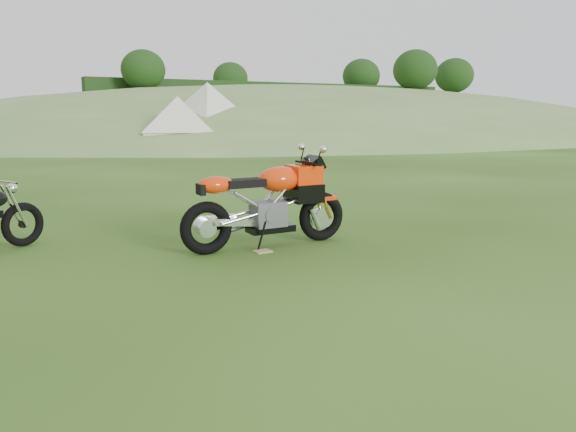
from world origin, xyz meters
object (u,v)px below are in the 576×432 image
sport_motorcycle (266,197)px  tent_right (208,117)px  tent_mid (178,123)px  plywood_board (263,251)px  caravan (303,126)px

sport_motorcycle → tent_right: size_ratio=0.66×
sport_motorcycle → tent_mid: 18.71m
sport_motorcycle → plywood_board: (-0.18, -0.22, -0.67)m
plywood_board → tent_mid: size_ratio=0.07×
sport_motorcycle → tent_mid: tent_mid is taller
tent_mid → plywood_board: bearing=-85.9°
sport_motorcycle → caravan: caravan is taller
sport_motorcycle → tent_right: 21.52m
sport_motorcycle → tent_mid: bearing=76.6°
caravan → tent_mid: bearing=-150.4°
tent_right → caravan: tent_right is taller
tent_right → tent_mid: bearing=-157.7°
sport_motorcycle → plywood_board: size_ratio=10.58×
tent_mid → caravan: (7.47, 1.28, -0.28)m
tent_mid → tent_right: tent_right is taller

